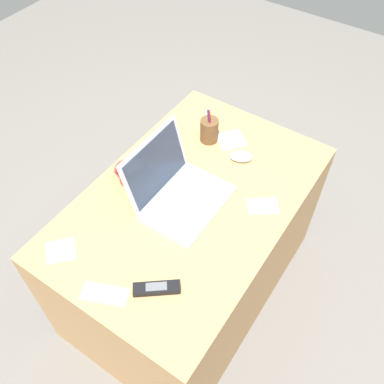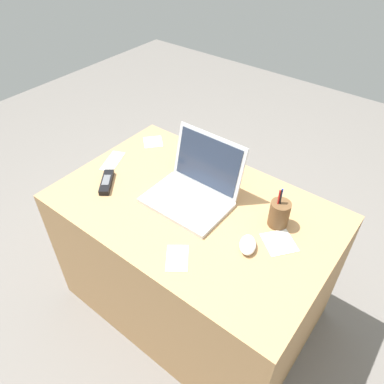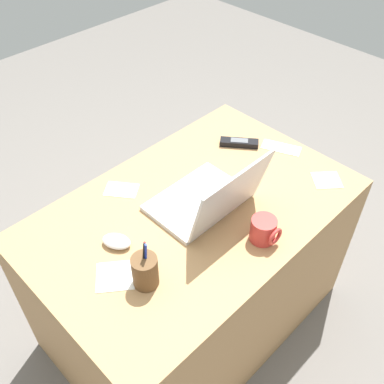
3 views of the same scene
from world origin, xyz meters
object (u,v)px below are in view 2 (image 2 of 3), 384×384
Objects in this scene: laptop at (194,188)px; cordless_phone at (107,182)px; computer_mouse at (248,245)px; coffee_mug_white at (218,163)px; pen_holder at (279,214)px.

cordless_phone is (-0.36, -0.17, -0.04)m from laptop.
computer_mouse reaches higher than cordless_phone.
laptop is at bearing -82.60° from coffee_mug_white.
coffee_mug_white is at bearing 49.47° from cordless_phone.
cordless_phone is (-0.34, -0.39, -0.03)m from coffee_mug_white.
coffee_mug_white reaches higher than cordless_phone.
laptop is 2.30× the size of cordless_phone.
laptop is at bearing -167.19° from pen_holder.
laptop reaches higher than computer_mouse.
cordless_phone is at bearing -130.53° from coffee_mug_white.
laptop is 3.57× the size of coffee_mug_white.
pen_holder is at bearing 19.13° from cordless_phone.
coffee_mug_white is at bearing 159.95° from pen_holder.
pen_holder is (0.03, 0.18, 0.04)m from computer_mouse.
coffee_mug_white is (-0.03, 0.22, -0.01)m from laptop.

